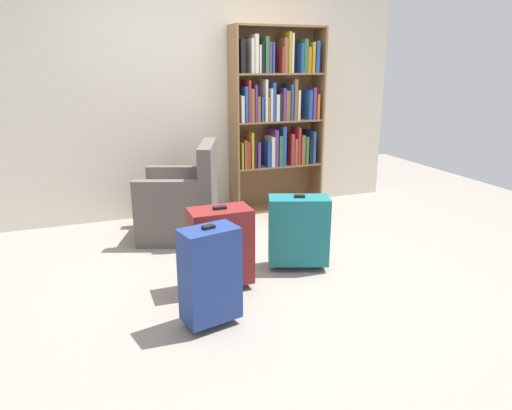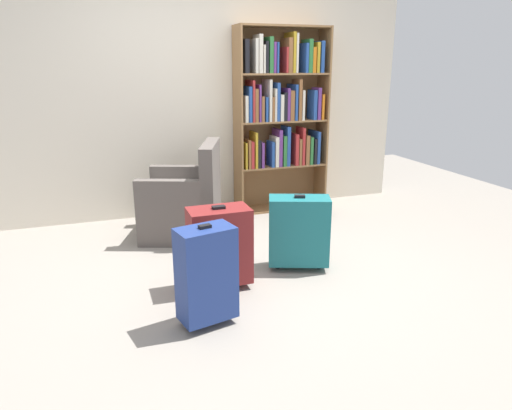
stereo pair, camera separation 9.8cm
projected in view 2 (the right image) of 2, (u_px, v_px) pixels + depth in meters
ground_plane at (261, 273)px, 3.72m from camera, size 7.99×7.99×0.00m
back_wall at (204, 93)px, 5.00m from camera, size 4.56×0.10×2.60m
bookshelf at (280, 112)px, 5.10m from camera, size 1.01×0.32×1.98m
armchair at (185, 203)px, 4.48m from camera, size 0.90×0.90×0.90m
mug at (234, 224)px, 4.72m from camera, size 0.12×0.08×0.10m
storage_box at (306, 208)px, 5.04m from camera, size 0.44×0.27×0.21m
suitcase_dark_red at (220, 246)px, 3.40m from camera, size 0.44×0.26×0.63m
suitcase_teal at (299, 231)px, 3.73m from camera, size 0.53×0.38×0.62m
suitcase_navy_blue at (206, 274)px, 2.90m from camera, size 0.39×0.28×0.67m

